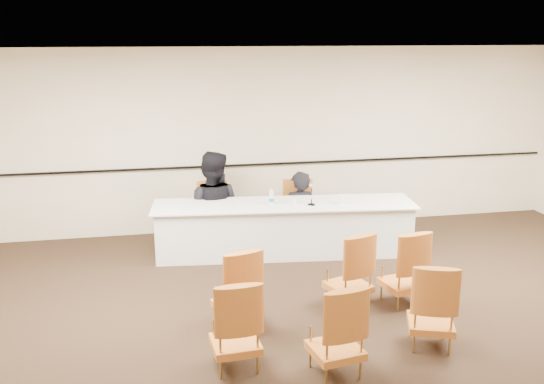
{
  "coord_description": "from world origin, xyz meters",
  "views": [
    {
      "loc": [
        -1.95,
        -5.69,
        3.21
      ],
      "look_at": [
        -0.29,
        2.6,
        0.98
      ],
      "focal_mm": 40.0,
      "sensor_mm": 36.0,
      "label": 1
    }
  ],
  "objects_px": {
    "panelist_main_chair": "(299,211)",
    "coffee_cup": "(340,200)",
    "drinking_glass": "(295,201)",
    "aud_chair_front_mid": "(349,269)",
    "panelist_main": "(299,221)",
    "aud_chair_front_right": "(404,267)",
    "aud_chair_back_left": "(235,323)",
    "water_bottle": "(271,196)",
    "aud_chair_back_mid": "(336,329)",
    "panelist_second": "(212,213)",
    "microphone": "(312,195)",
    "panelist_second_chair": "(212,214)",
    "aud_chair_front_left": "(236,287)",
    "aud_chair_back_right": "(432,304)",
    "panel_table": "(284,228)"
  },
  "relations": [
    {
      "from": "panelist_main_chair",
      "to": "panelist_second",
      "type": "relative_size",
      "value": 0.49
    },
    {
      "from": "aud_chair_back_mid",
      "to": "aud_chair_back_right",
      "type": "xyz_separation_m",
      "value": [
        1.14,
        0.32,
        0.0
      ]
    },
    {
      "from": "water_bottle",
      "to": "aud_chair_front_right",
      "type": "xyz_separation_m",
      "value": [
        1.23,
        -1.99,
        -0.41
      ]
    },
    {
      "from": "aud_chair_back_mid",
      "to": "drinking_glass",
      "type": "bearing_deg",
      "value": 73.9
    },
    {
      "from": "aud_chair_back_mid",
      "to": "coffee_cup",
      "type": "bearing_deg",
      "value": 62.28
    },
    {
      "from": "microphone",
      "to": "coffee_cup",
      "type": "xyz_separation_m",
      "value": [
        0.43,
        -0.03,
        -0.08
      ]
    },
    {
      "from": "aud_chair_front_mid",
      "to": "aud_chair_front_right",
      "type": "bearing_deg",
      "value": -23.57
    },
    {
      "from": "panelist_second",
      "to": "drinking_glass",
      "type": "relative_size",
      "value": 19.48
    },
    {
      "from": "coffee_cup",
      "to": "aud_chair_front_right",
      "type": "distance_m",
      "value": 1.84
    },
    {
      "from": "aud_chair_front_left",
      "to": "aud_chair_front_right",
      "type": "height_order",
      "value": "same"
    },
    {
      "from": "aud_chair_front_left",
      "to": "water_bottle",
      "type": "bearing_deg",
      "value": 53.3
    },
    {
      "from": "panelist_second_chair",
      "to": "aud_chair_front_right",
      "type": "relative_size",
      "value": 1.0
    },
    {
      "from": "drinking_glass",
      "to": "water_bottle",
      "type": "bearing_deg",
      "value": 167.54
    },
    {
      "from": "aud_chair_front_mid",
      "to": "aud_chair_back_mid",
      "type": "height_order",
      "value": "same"
    },
    {
      "from": "aud_chair_front_left",
      "to": "aud_chair_back_left",
      "type": "height_order",
      "value": "same"
    },
    {
      "from": "panelist_main_chair",
      "to": "coffee_cup",
      "type": "bearing_deg",
      "value": -52.81
    },
    {
      "from": "panelist_second_chair",
      "to": "water_bottle",
      "type": "distance_m",
      "value": 1.13
    },
    {
      "from": "panelist_main",
      "to": "panelist_main_chair",
      "type": "bearing_deg",
      "value": 180.0
    },
    {
      "from": "panelist_main_chair",
      "to": "microphone",
      "type": "distance_m",
      "value": 0.83
    },
    {
      "from": "panelist_second",
      "to": "aud_chair_back_mid",
      "type": "distance_m",
      "value": 4.1
    },
    {
      "from": "panelist_second_chair",
      "to": "coffee_cup",
      "type": "xyz_separation_m",
      "value": [
        1.8,
        -0.88,
        0.37
      ]
    },
    {
      "from": "panelist_second",
      "to": "microphone",
      "type": "relative_size",
      "value": 6.61
    },
    {
      "from": "aud_chair_back_left",
      "to": "panelist_second",
      "type": "bearing_deg",
      "value": 83.84
    },
    {
      "from": "aud_chair_front_left",
      "to": "aud_chair_back_right",
      "type": "height_order",
      "value": "same"
    },
    {
      "from": "aud_chair_front_mid",
      "to": "aud_chair_front_left",
      "type": "bearing_deg",
      "value": 171.68
    },
    {
      "from": "microphone",
      "to": "aud_chair_back_left",
      "type": "relative_size",
      "value": 0.31
    },
    {
      "from": "panelist_main",
      "to": "water_bottle",
      "type": "relative_size",
      "value": 6.94
    },
    {
      "from": "panelist_second",
      "to": "aud_chair_back_mid",
      "type": "height_order",
      "value": "panelist_second"
    },
    {
      "from": "aud_chair_front_left",
      "to": "aud_chair_front_right",
      "type": "relative_size",
      "value": 1.0
    },
    {
      "from": "coffee_cup",
      "to": "aud_chair_back_mid",
      "type": "height_order",
      "value": "aud_chair_back_mid"
    },
    {
      "from": "aud_chair_back_mid",
      "to": "microphone",
      "type": "bearing_deg",
      "value": 69.7
    },
    {
      "from": "drinking_glass",
      "to": "aud_chair_front_mid",
      "type": "height_order",
      "value": "aud_chair_front_mid"
    },
    {
      "from": "microphone",
      "to": "aud_chair_front_right",
      "type": "height_order",
      "value": "microphone"
    },
    {
      "from": "panelist_second",
      "to": "aud_chair_front_right",
      "type": "distance_m",
      "value": 3.35
    },
    {
      "from": "aud_chair_front_right",
      "to": "aud_chair_back_left",
      "type": "xyz_separation_m",
      "value": [
        -2.2,
        -1.06,
        0.0
      ]
    },
    {
      "from": "panelist_main_chair",
      "to": "aud_chair_back_left",
      "type": "xyz_separation_m",
      "value": [
        -1.52,
        -3.58,
        0.0
      ]
    },
    {
      "from": "panelist_main_chair",
      "to": "aud_chair_front_mid",
      "type": "xyz_separation_m",
      "value": [
        0.01,
        -2.46,
        0.0
      ]
    },
    {
      "from": "panelist_second_chair",
      "to": "drinking_glass",
      "type": "relative_size",
      "value": 9.5
    },
    {
      "from": "aud_chair_front_right",
      "to": "aud_chair_back_left",
      "type": "distance_m",
      "value": 2.44
    },
    {
      "from": "panelist_main",
      "to": "aud_chair_back_left",
      "type": "distance_m",
      "value": 3.89
    },
    {
      "from": "water_bottle",
      "to": "aud_chair_back_mid",
      "type": "height_order",
      "value": "water_bottle"
    },
    {
      "from": "panelist_main",
      "to": "aud_chair_front_right",
      "type": "xyz_separation_m",
      "value": [
        0.68,
        -2.52,
        0.15
      ]
    },
    {
      "from": "aud_chair_back_mid",
      "to": "aud_chair_back_left",
      "type": "bearing_deg",
      "value": 152.47
    },
    {
      "from": "water_bottle",
      "to": "aud_chair_back_right",
      "type": "xyz_separation_m",
      "value": [
        1.1,
        -3.03,
        -0.41
      ]
    },
    {
      "from": "panelist_main_chair",
      "to": "panelist_second_chair",
      "type": "relative_size",
      "value": 1.0
    },
    {
      "from": "drinking_glass",
      "to": "aud_chair_back_right",
      "type": "xyz_separation_m",
      "value": [
        0.77,
        -2.96,
        -0.35
      ]
    },
    {
      "from": "panelist_main_chair",
      "to": "aud_chair_back_right",
      "type": "bearing_deg",
      "value": -74.99
    },
    {
      "from": "drinking_glass",
      "to": "coffee_cup",
      "type": "relative_size",
      "value": 0.71
    },
    {
      "from": "panel_table",
      "to": "aud_chair_back_right",
      "type": "bearing_deg",
      "value": -67.04
    },
    {
      "from": "aud_chair_front_mid",
      "to": "aud_chair_back_mid",
      "type": "bearing_deg",
      "value": -131.89
    }
  ]
}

